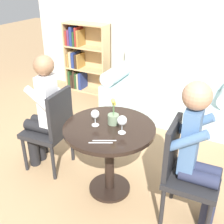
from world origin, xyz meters
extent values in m
plane|color=tan|center=(0.00, 0.00, 0.00)|extent=(16.00, 16.00, 0.00)
cube|color=beige|center=(0.00, 2.22, 1.35)|extent=(5.20, 0.05, 2.70)
cylinder|color=black|center=(0.00, 0.00, 0.69)|extent=(0.81, 0.81, 0.03)
cylinder|color=black|center=(0.00, 0.00, 0.35)|extent=(0.09, 0.09, 0.64)
cylinder|color=black|center=(0.00, 0.00, 0.01)|extent=(0.40, 0.40, 0.03)
cube|color=#A8C1C1|center=(0.00, 1.75, 0.21)|extent=(1.82, 0.80, 0.42)
cube|color=#A8C1C1|center=(0.00, 2.07, 0.67)|extent=(1.60, 0.16, 0.50)
cylinder|color=#A8C1C1|center=(-0.80, 1.75, 0.53)|extent=(0.22, 0.72, 0.22)
cube|color=tan|center=(-1.53, 2.17, 0.58)|extent=(0.77, 0.02, 1.16)
cube|color=tan|center=(-1.90, 2.04, 0.58)|extent=(0.02, 0.28, 1.16)
cube|color=tan|center=(-1.15, 2.04, 0.58)|extent=(0.02, 0.28, 1.16)
cube|color=tan|center=(-1.53, 2.04, 0.01)|extent=(0.72, 0.28, 0.02)
cube|color=tan|center=(-1.53, 2.04, 0.39)|extent=(0.72, 0.28, 0.02)
cube|color=tan|center=(-1.53, 2.04, 0.77)|extent=(0.72, 0.28, 0.02)
cube|color=tan|center=(-1.53, 2.04, 1.15)|extent=(0.72, 0.28, 0.02)
cube|color=#234723|center=(-1.85, 2.03, 0.17)|extent=(0.04, 0.23, 0.30)
cube|color=#332319|center=(-1.81, 2.03, 0.14)|extent=(0.04, 0.23, 0.24)
cube|color=#332319|center=(-1.76, 2.03, 0.18)|extent=(0.03, 0.23, 0.32)
cube|color=#234723|center=(-1.72, 2.03, 0.16)|extent=(0.03, 0.23, 0.28)
cube|color=tan|center=(-1.68, 2.03, 0.16)|extent=(0.03, 0.23, 0.28)
cube|color=navy|center=(-1.63, 2.03, 0.17)|extent=(0.05, 0.23, 0.30)
cube|color=olive|center=(-1.86, 2.03, 0.52)|extent=(0.03, 0.23, 0.23)
cube|color=tan|center=(-1.81, 2.03, 0.54)|extent=(0.04, 0.23, 0.27)
cube|color=navy|center=(-1.76, 2.03, 0.53)|extent=(0.05, 0.23, 0.26)
cube|color=#332319|center=(-1.70, 2.03, 0.52)|extent=(0.04, 0.23, 0.24)
cube|color=olive|center=(-1.66, 2.03, 0.52)|extent=(0.03, 0.23, 0.24)
cube|color=maroon|center=(-1.86, 2.03, 0.90)|extent=(0.03, 0.23, 0.24)
cube|color=#602D5B|center=(-1.82, 2.03, 0.91)|extent=(0.04, 0.23, 0.26)
cube|color=navy|center=(-1.76, 2.03, 0.93)|extent=(0.05, 0.23, 0.31)
cube|color=#234723|center=(-1.72, 2.03, 0.90)|extent=(0.03, 0.23, 0.24)
cube|color=maroon|center=(-1.67, 2.03, 0.93)|extent=(0.03, 0.23, 0.31)
cube|color=olive|center=(-1.63, 2.03, 0.91)|extent=(0.03, 0.23, 0.27)
cylinder|color=#232326|center=(-0.95, 0.20, 0.20)|extent=(0.04, 0.04, 0.40)
cylinder|color=#232326|center=(-0.92, -0.16, 0.20)|extent=(0.04, 0.04, 0.40)
cylinder|color=#232326|center=(-0.59, 0.22, 0.20)|extent=(0.04, 0.04, 0.40)
cylinder|color=#232326|center=(-0.57, -0.13, 0.20)|extent=(0.04, 0.04, 0.40)
cube|color=#232326|center=(-0.76, 0.03, 0.42)|extent=(0.45, 0.45, 0.05)
cube|color=#232326|center=(-0.57, 0.05, 0.68)|extent=(0.06, 0.38, 0.45)
cylinder|color=#232326|center=(0.94, -0.17, 0.20)|extent=(0.04, 0.04, 0.40)
cylinder|color=#232326|center=(0.93, 0.18, 0.20)|extent=(0.04, 0.04, 0.40)
cylinder|color=#232326|center=(0.59, -0.19, 0.20)|extent=(0.04, 0.04, 0.40)
cylinder|color=#232326|center=(0.57, 0.17, 0.20)|extent=(0.04, 0.04, 0.40)
cube|color=#232326|center=(0.76, 0.00, 0.42)|extent=(0.44, 0.44, 0.05)
cube|color=#232326|center=(0.57, -0.01, 0.68)|extent=(0.06, 0.38, 0.45)
cylinder|color=black|center=(-0.92, 0.07, 0.23)|extent=(0.11, 0.11, 0.45)
cylinder|color=black|center=(-0.91, -0.04, 0.23)|extent=(0.11, 0.11, 0.45)
cylinder|color=black|center=(-0.81, 0.08, 0.50)|extent=(0.31, 0.13, 0.11)
cylinder|color=black|center=(-0.80, -0.03, 0.50)|extent=(0.31, 0.13, 0.11)
cube|color=white|center=(-0.70, 0.03, 0.78)|extent=(0.13, 0.21, 0.54)
cylinder|color=white|center=(-0.71, 0.17, 0.86)|extent=(0.29, 0.09, 0.23)
cylinder|color=white|center=(-0.69, -0.10, 0.86)|extent=(0.29, 0.09, 0.23)
sphere|color=#936B4C|center=(-0.70, 0.03, 1.14)|extent=(0.19, 0.19, 0.19)
cylinder|color=#282D47|center=(0.92, -0.05, 0.23)|extent=(0.11, 0.11, 0.45)
cylinder|color=#282D47|center=(0.91, 0.06, 0.23)|extent=(0.11, 0.11, 0.45)
cylinder|color=#282D47|center=(0.81, -0.05, 0.50)|extent=(0.30, 0.12, 0.11)
cylinder|color=#282D47|center=(0.80, 0.06, 0.50)|extent=(0.30, 0.12, 0.11)
cube|color=#4C709E|center=(0.70, 0.00, 0.77)|extent=(0.13, 0.21, 0.53)
cylinder|color=#4C709E|center=(0.70, -0.14, 0.85)|extent=(0.29, 0.08, 0.23)
cylinder|color=#4C709E|center=(0.69, 0.13, 0.85)|extent=(0.29, 0.08, 0.23)
sphere|color=tan|center=(0.70, 0.00, 1.14)|extent=(0.21, 0.21, 0.21)
cylinder|color=white|center=(-0.12, -0.04, 0.71)|extent=(0.06, 0.06, 0.00)
cylinder|color=white|center=(-0.12, -0.04, 0.75)|extent=(0.01, 0.01, 0.08)
sphere|color=white|center=(-0.12, -0.04, 0.82)|extent=(0.07, 0.07, 0.07)
sphere|color=#E58E75|center=(-0.12, -0.04, 0.81)|extent=(0.05, 0.05, 0.05)
cylinder|color=white|center=(0.14, -0.04, 0.71)|extent=(0.06, 0.06, 0.00)
cylinder|color=white|center=(0.14, -0.04, 0.75)|extent=(0.01, 0.01, 0.08)
sphere|color=white|center=(0.14, -0.04, 0.82)|extent=(0.08, 0.08, 0.08)
sphere|color=#E58E75|center=(0.14, -0.04, 0.81)|extent=(0.06, 0.06, 0.06)
cylinder|color=gray|center=(0.01, 0.06, 0.75)|extent=(0.10, 0.10, 0.09)
cylinder|color=#4C7A42|center=(0.00, 0.07, 0.86)|extent=(0.01, 0.01, 0.13)
sphere|color=#EACC4C|center=(0.00, 0.07, 0.93)|extent=(0.04, 0.04, 0.04)
cylinder|color=#4C7A42|center=(0.02, 0.04, 0.86)|extent=(0.01, 0.01, 0.14)
sphere|color=#EACC4C|center=(0.02, 0.04, 0.93)|extent=(0.04, 0.04, 0.04)
cylinder|color=#4C7A42|center=(0.01, 0.08, 0.84)|extent=(0.00, 0.01, 0.10)
sphere|color=#EACC4C|center=(0.01, 0.08, 0.89)|extent=(0.04, 0.04, 0.04)
cube|color=silver|center=(0.07, -0.22, 0.71)|extent=(0.17, 0.10, 0.00)
cube|color=silver|center=(0.06, -0.26, 0.71)|extent=(0.17, 0.10, 0.00)
camera|label=1|loc=(1.01, -1.86, 1.93)|focal=45.00mm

